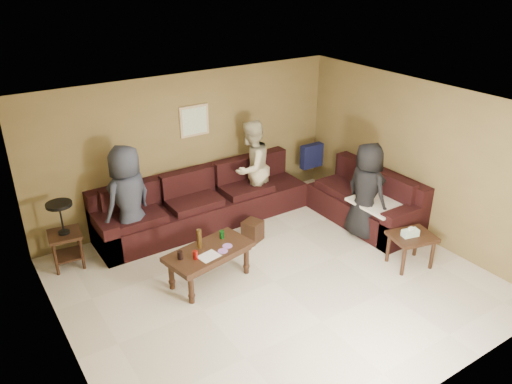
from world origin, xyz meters
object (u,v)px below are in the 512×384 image
Objects in this scene: end_table_left at (64,234)px; waste_bin at (253,231)px; coffee_table at (209,254)px; person_middle at (251,168)px; sectional_sofa at (262,206)px; side_table_right at (411,239)px; person_right at (366,191)px; person_left at (129,200)px.

end_table_left is 3.11× the size of waste_bin.
person_middle is (1.64, 1.46, 0.42)m from coffee_table.
person_middle is at bearing 79.43° from sectional_sofa.
waste_bin is (2.68, -0.87, -0.37)m from end_table_left.
waste_bin is at bearing 129.06° from side_table_right.
end_table_left is 4.61m from person_right.
person_middle reaches higher than coffee_table.
person_right reaches higher than sectional_sofa.
waste_bin is at bearing 28.58° from coffee_table.
end_table_left is 0.60× the size of person_left.
side_table_right is at bearing 117.02° from person_left.
coffee_table is 2.94m from side_table_right.
side_table_right is at bearing -33.23° from end_table_left.
sectional_sofa reaches higher than coffee_table.
sectional_sofa is 1.76m from person_right.
end_table_left reaches higher than coffee_table.
person_left is (0.97, -0.10, 0.32)m from end_table_left.
side_table_right is 1.08m from person_right.
person_middle is 2.02m from person_right.
sectional_sofa is at bearing 54.50° from person_middle.
person_right is at bearing -5.47° from coffee_table.
person_right is at bearing -28.77° from waste_bin.
coffee_table is at bearing -43.55° from end_table_left.
waste_bin is (1.12, 0.61, -0.26)m from coffee_table.
sectional_sofa is 14.01× the size of waste_bin.
coffee_table is 3.93× the size of waste_bin.
end_table_left is at bearing 66.99° from person_right.
person_middle is (0.09, 0.48, 0.52)m from sectional_sofa.
coffee_table is at bearing 154.29° from side_table_right.
person_left reaches higher than side_table_right.
side_table_right is 0.42× the size of person_left.
person_left is at bearing -5.90° from end_table_left.
coffee_table is at bearing 83.73° from person_right.
coffee_table is 1.83× the size of side_table_right.
waste_bin is 1.91m from person_right.
coffee_table is 2.15m from end_table_left.
sectional_sofa is 2.91× the size of person_right.
sectional_sofa reaches higher than side_table_right.
side_table_right is 2.15× the size of waste_bin.
person_left reaches higher than sectional_sofa.
person_left is (-0.59, 1.38, 0.43)m from coffee_table.
sectional_sofa is 4.50× the size of end_table_left.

